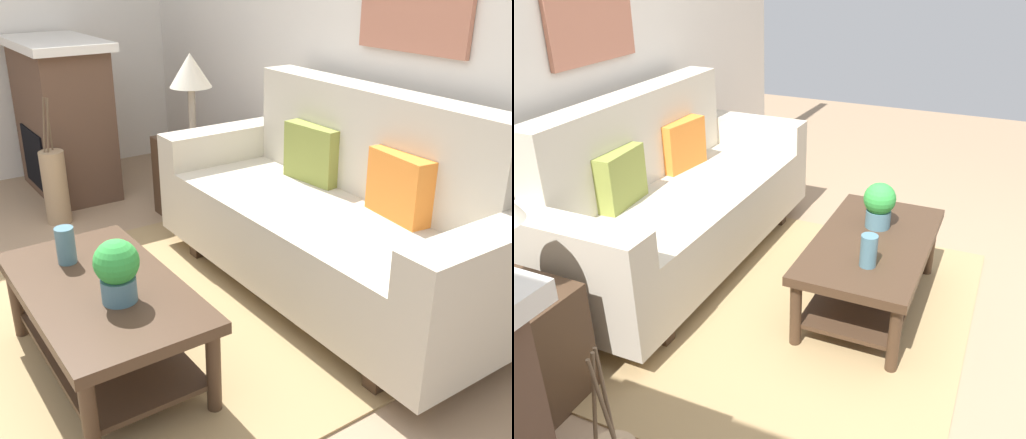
# 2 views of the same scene
# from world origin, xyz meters

# --- Properties ---
(ground_plane) EXTENTS (9.34, 9.34, 0.00)m
(ground_plane) POSITION_xyz_m (0.00, 0.00, 0.00)
(ground_plane) COLOR #9E7F60
(wall_back) EXTENTS (5.34, 0.10, 2.70)m
(wall_back) POSITION_xyz_m (0.00, 2.03, 1.35)
(wall_back) COLOR silver
(wall_back) RESTS_ON ground_plane
(area_rug) EXTENTS (2.20, 1.69, 0.01)m
(area_rug) POSITION_xyz_m (0.00, 0.50, 0.01)
(area_rug) COLOR #A38456
(area_rug) RESTS_ON ground_plane
(couch) EXTENTS (2.12, 0.84, 1.08)m
(couch) POSITION_xyz_m (0.25, 1.49, 0.43)
(couch) COLOR beige
(couch) RESTS_ON ground_plane
(throw_pillow_olive) EXTENTS (0.37, 0.15, 0.32)m
(throw_pillow_olive) POSITION_xyz_m (-0.08, 1.62, 0.68)
(throw_pillow_olive) COLOR olive
(throw_pillow_olive) RESTS_ON couch
(throw_pillow_orange) EXTENTS (0.37, 0.16, 0.32)m
(throw_pillow_orange) POSITION_xyz_m (0.57, 1.62, 0.68)
(throw_pillow_orange) COLOR orange
(throw_pillow_orange) RESTS_ON couch
(coffee_table) EXTENTS (1.10, 0.60, 0.43)m
(coffee_table) POSITION_xyz_m (0.24, 0.22, 0.31)
(coffee_table) COLOR #422D1E
(coffee_table) RESTS_ON ground_plane
(tabletop_vase) EXTENTS (0.08, 0.08, 0.17)m
(tabletop_vase) POSITION_xyz_m (-0.04, 0.18, 0.51)
(tabletop_vase) COLOR slate
(tabletop_vase) RESTS_ON coffee_table
(potted_plant_tabletop) EXTENTS (0.18, 0.18, 0.26)m
(potted_plant_tabletop) POSITION_xyz_m (0.41, 0.24, 0.57)
(potted_plant_tabletop) COLOR slate
(potted_plant_tabletop) RESTS_ON coffee_table
(side_table) EXTENTS (0.44, 0.44, 0.56)m
(side_table) POSITION_xyz_m (-1.11, 1.41, 0.28)
(side_table) COLOR #422D1E
(side_table) RESTS_ON ground_plane
(table_lamp) EXTENTS (0.28, 0.28, 0.57)m
(table_lamp) POSITION_xyz_m (-1.11, 1.41, 0.99)
(table_lamp) COLOR gray
(table_lamp) RESTS_ON side_table
(fireplace) EXTENTS (1.02, 0.58, 1.16)m
(fireplace) POSITION_xyz_m (-2.12, 0.85, 0.59)
(fireplace) COLOR brown
(fireplace) RESTS_ON ground_plane
(floor_vase) EXTENTS (0.17, 0.17, 0.51)m
(floor_vase) POSITION_xyz_m (-1.53, 0.56, 0.25)
(floor_vase) COLOR tan
(floor_vase) RESTS_ON ground_plane
(floor_vase_branch_a) EXTENTS (0.03, 0.05, 0.36)m
(floor_vase_branch_a) POSITION_xyz_m (-1.51, 0.56, 0.69)
(floor_vase_branch_a) COLOR brown
(floor_vase_branch_a) RESTS_ON floor_vase
(floor_vase_branch_b) EXTENTS (0.05, 0.02, 0.36)m
(floor_vase_branch_b) POSITION_xyz_m (-1.54, 0.58, 0.69)
(floor_vase_branch_b) COLOR brown
(floor_vase_branch_b) RESTS_ON floor_vase
(floor_vase_branch_c) EXTENTS (0.03, 0.05, 0.36)m
(floor_vase_branch_c) POSITION_xyz_m (-1.54, 0.54, 0.69)
(floor_vase_branch_c) COLOR brown
(floor_vase_branch_c) RESTS_ON floor_vase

